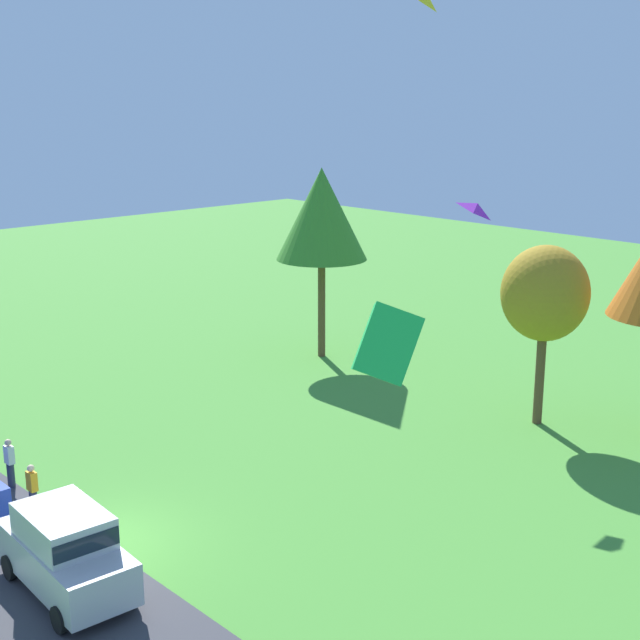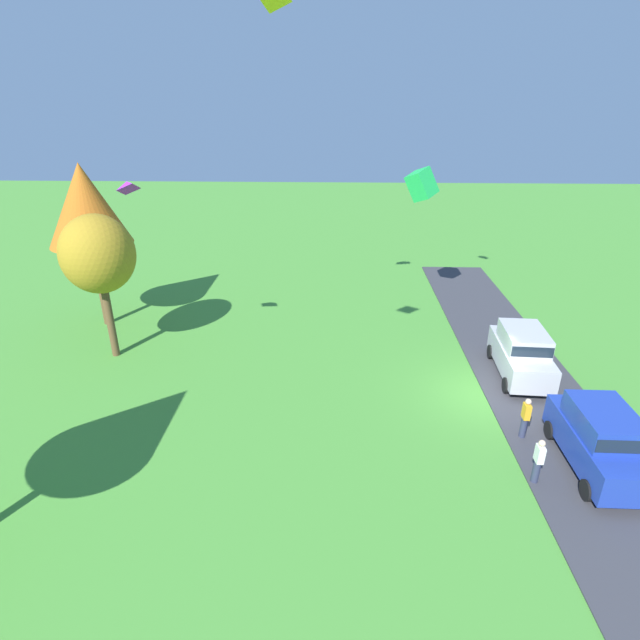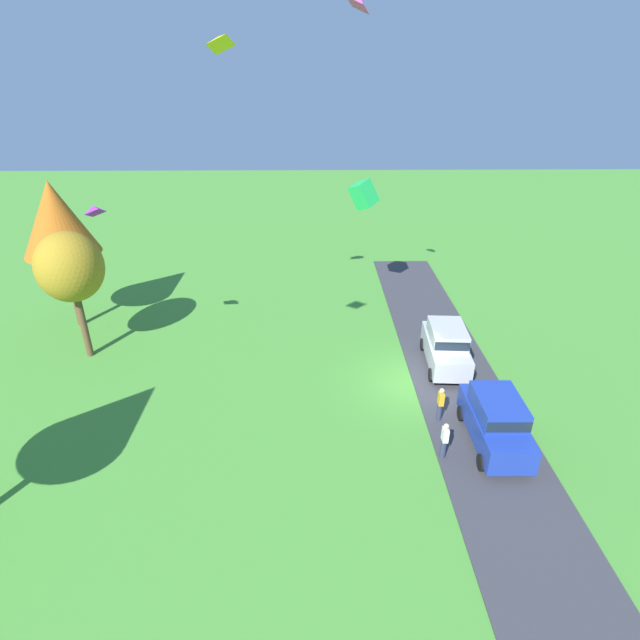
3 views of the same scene
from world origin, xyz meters
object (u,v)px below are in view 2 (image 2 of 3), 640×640
(car_suv_mid_row, at_px, (600,437))
(tree_center_back, at_px, (86,205))
(tree_far_left, at_px, (98,255))
(kite_box_high_right, at_px, (422,185))
(car_suv_near_entrance, at_px, (522,351))
(person_on_lawn, at_px, (538,461))
(person_beside_suv, at_px, (525,418))
(kite_diamond_high_left, at_px, (127,186))

(car_suv_mid_row, relative_size, tree_center_back, 0.53)
(tree_far_left, xyz_separation_m, kite_box_high_right, (5.97, -15.43, 2.31))
(car_suv_near_entrance, distance_m, kite_box_high_right, 10.37)
(car_suv_mid_row, xyz_separation_m, person_on_lawn, (-0.80, 2.27, -0.42))
(person_beside_suv, relative_size, tree_center_back, 0.19)
(tree_far_left, relative_size, kite_box_high_right, 4.79)
(person_beside_suv, xyz_separation_m, kite_diamond_high_left, (4.55, 15.50, 7.62))
(kite_box_high_right, bearing_deg, person_beside_suv, -168.03)
(tree_center_back, distance_m, kite_box_high_right, 17.64)
(car_suv_mid_row, relative_size, kite_diamond_high_left, 4.50)
(car_suv_near_entrance, bearing_deg, kite_box_high_right, 27.71)
(car_suv_mid_row, distance_m, car_suv_near_entrance, 6.25)
(tree_center_back, height_order, kite_box_high_right, tree_center_back)
(person_on_lawn, distance_m, person_beside_suv, 2.45)
(car_suv_mid_row, height_order, tree_far_left, tree_far_left)
(car_suv_near_entrance, xyz_separation_m, tree_center_back, (5.16, 21.36, 5.38))
(car_suv_mid_row, relative_size, tree_far_left, 0.66)
(car_suv_near_entrance, xyz_separation_m, tree_far_left, (1.41, 19.31, 3.86))
(kite_diamond_high_left, bearing_deg, car_suv_mid_row, -109.55)
(tree_far_left, bearing_deg, car_suv_mid_row, -111.05)
(tree_far_left, bearing_deg, car_suv_near_entrance, -94.18)
(car_suv_mid_row, bearing_deg, kite_box_high_right, 18.00)
(person_on_lawn, bearing_deg, tree_far_left, 64.35)
(tree_far_left, distance_m, kite_diamond_high_left, 4.41)
(car_suv_near_entrance, height_order, person_on_lawn, car_suv_near_entrance)
(tree_far_left, height_order, kite_box_high_right, kite_box_high_right)
(person_on_lawn, xyz_separation_m, kite_box_high_right, (14.41, 2.15, 6.59))
(kite_diamond_high_left, distance_m, kite_box_high_right, 14.98)
(person_beside_suv, bearing_deg, kite_box_high_right, 11.97)
(car_suv_near_entrance, relative_size, person_on_lawn, 2.75)
(car_suv_near_entrance, relative_size, kite_box_high_right, 3.21)
(person_beside_suv, relative_size, kite_box_high_right, 1.17)
(car_suv_near_entrance, distance_m, tree_far_left, 19.74)
(person_on_lawn, relative_size, tree_center_back, 0.19)
(kite_box_high_right, bearing_deg, car_suv_near_entrance, -152.29)
(kite_diamond_high_left, bearing_deg, kite_box_high_right, -60.13)
(kite_diamond_high_left, bearing_deg, tree_center_back, 40.89)
(car_suv_mid_row, distance_m, tree_center_back, 25.27)
(car_suv_mid_row, xyz_separation_m, car_suv_near_entrance, (6.23, 0.54, 0.00))
(person_beside_suv, bearing_deg, kite_diamond_high_left, 73.63)
(person_on_lawn, height_order, kite_box_high_right, kite_box_high_right)
(car_suv_near_entrance, height_order, tree_center_back, tree_center_back)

